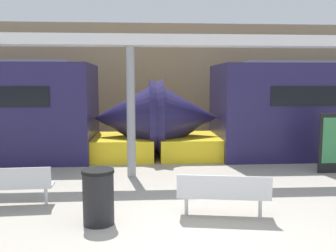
% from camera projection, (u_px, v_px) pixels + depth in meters
% --- Properties ---
extents(ground_plane, '(60.00, 60.00, 0.00)m').
position_uv_depth(ground_plane, '(192.00, 239.00, 6.04)').
color(ground_plane, '#A8A093').
extents(station_wall, '(56.00, 0.20, 5.00)m').
position_uv_depth(station_wall, '(161.00, 82.00, 16.20)').
color(station_wall, '#9E8460').
rests_on(station_wall, ground_plane).
extents(bench_near, '(1.77, 0.71, 0.84)m').
position_uv_depth(bench_near, '(223.00, 192.00, 6.90)').
color(bench_near, silver).
rests_on(bench_near, ground_plane).
extents(bench_far, '(1.54, 0.52, 0.84)m').
position_uv_depth(bench_far, '(13.00, 183.00, 7.51)').
color(bench_far, silver).
rests_on(bench_far, ground_plane).
extents(trash_bin, '(0.58, 0.58, 0.99)m').
position_uv_depth(trash_bin, '(98.00, 197.00, 6.63)').
color(trash_bin, black).
rests_on(trash_bin, ground_plane).
extents(support_column_near, '(0.23, 0.23, 3.45)m').
position_uv_depth(support_column_near, '(131.00, 112.00, 9.85)').
color(support_column_near, gray).
rests_on(support_column_near, ground_plane).
extents(canopy_beam, '(28.00, 0.60, 0.28)m').
position_uv_depth(canopy_beam, '(130.00, 40.00, 9.63)').
color(canopy_beam, silver).
rests_on(canopy_beam, support_column_near).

